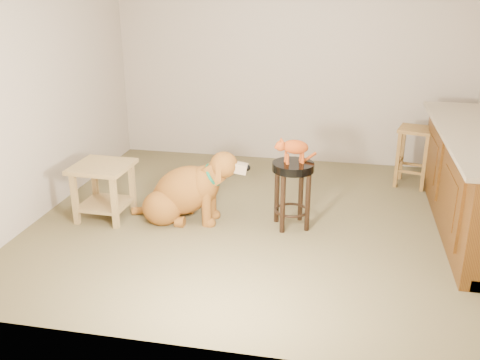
% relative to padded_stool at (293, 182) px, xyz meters
% --- Properties ---
extents(floor, '(4.50, 4.00, 0.01)m').
position_rel_padded_stool_xyz_m(floor, '(-0.25, 0.04, -0.46)').
color(floor, brown).
rests_on(floor, ground).
extents(room_shell, '(4.54, 4.04, 2.62)m').
position_rel_padded_stool_xyz_m(room_shell, '(-0.25, 0.04, 1.22)').
color(room_shell, '#AD9D8B').
rests_on(room_shell, ground).
extents(cabinet_run, '(0.70, 2.56, 0.94)m').
position_rel_padded_stool_xyz_m(cabinet_run, '(1.69, 0.34, -0.02)').
color(cabinet_run, '#4E2C0E').
rests_on(cabinet_run, ground).
extents(padded_stool, '(0.43, 0.43, 0.65)m').
position_rel_padded_stool_xyz_m(padded_stool, '(0.00, 0.00, 0.00)').
color(padded_stool, black).
rests_on(padded_stool, ground).
extents(wood_stool, '(0.45, 0.45, 0.68)m').
position_rel_padded_stool_xyz_m(wood_stool, '(1.25, 1.37, -0.10)').
color(wood_stool, brown).
rests_on(wood_stool, ground).
extents(side_table, '(0.56, 0.56, 0.56)m').
position_rel_padded_stool_xyz_m(side_table, '(-1.85, -0.17, -0.09)').
color(side_table, olive).
rests_on(side_table, ground).
extents(golden_retriever, '(1.24, 0.60, 0.78)m').
position_rel_padded_stool_xyz_m(golden_retriever, '(-1.05, -0.06, -0.17)').
color(golden_retriever, brown).
rests_on(golden_retriever, ground).
extents(tabby_kitten, '(0.38, 0.27, 0.27)m').
position_rel_padded_stool_xyz_m(tabby_kitten, '(-0.01, -0.00, 0.34)').
color(tabby_kitten, '#8D350E').
rests_on(tabby_kitten, padded_stool).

